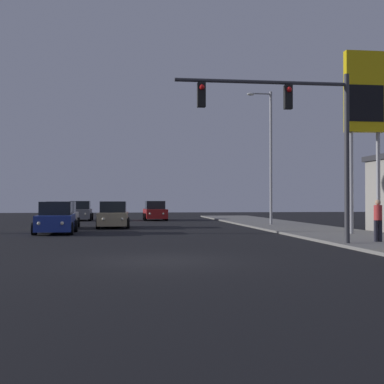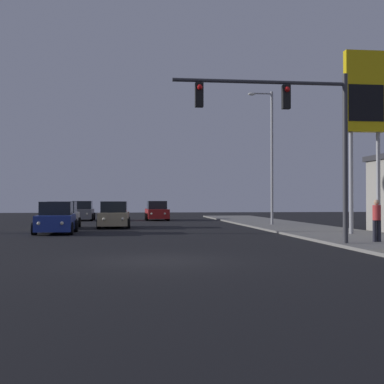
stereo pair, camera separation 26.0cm
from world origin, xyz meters
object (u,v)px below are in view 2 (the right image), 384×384
Objects in this scene: car_white at (62,216)px; pedestrian_on_sidewalk at (377,219)px; traffic_light_mast at (297,123)px; car_tan at (114,216)px; gas_station_sign at (364,102)px; car_blue at (56,219)px; street_lamp at (270,151)px; car_grey at (82,212)px; car_red at (157,212)px.

pedestrian_on_sidewalk reaches higher than car_white.
pedestrian_on_sidewalk is at bearing 8.58° from traffic_light_mast.
gas_station_sign reaches higher than car_tan.
car_blue is 15.32m from street_lamp.
car_grey and car_tan have the same top height.
gas_station_sign is (15.34, -3.93, 5.86)m from car_blue.
gas_station_sign is (5.18, 5.43, 1.92)m from traffic_light_mast.
gas_station_sign reaches higher than car_grey.
car_blue is 6.31m from car_tan.
traffic_light_mast is 0.75× the size of street_lamp.
street_lamp is 5.39× the size of pedestrian_on_sidewalk.
street_lamp is at bearing 138.07° from car_grey.
car_white is (-0.15, -13.00, 0.00)m from car_grey.
traffic_light_mast is (3.88, -27.11, 3.93)m from car_red.
car_red is at bearing -111.39° from car_blue.
car_blue is 1.00× the size of car_red.
traffic_light_mast is at bearing 95.98° from car_red.
car_grey is at bearing 116.97° from pedestrian_on_sidewalk.
car_tan is (2.90, 5.60, 0.00)m from car_blue.
car_blue is at bearing 89.94° from car_grey.
car_tan is at bearing 126.41° from pedestrian_on_sidewalk.
car_red is at bearing 98.14° from traffic_light_mast.
car_blue and car_white have the same top height.
car_tan is at bearing 115.88° from traffic_light_mast.
car_red is at bearing -103.98° from car_tan.
car_blue is 0.48× the size of street_lamp.
traffic_light_mast is 5.02m from pedestrian_on_sidewalk.
gas_station_sign is at bearing 144.14° from car_tan.
gas_station_sign is (15.63, -9.01, 5.86)m from car_white.
pedestrian_on_sidewalk reaches higher than car_red.
car_grey is 0.48× the size of gas_station_sign.
gas_station_sign is (2.03, -10.14, 1.50)m from street_lamp.
pedestrian_on_sidewalk is (7.28, -26.59, 0.27)m from car_red.
car_white is at bearing 125.89° from traffic_light_mast.
car_red is (6.28, 17.74, 0.00)m from car_blue.
car_red is 0.64× the size of traffic_light_mast.
street_lamp is at bearing 119.21° from car_red.
street_lamp is (13.61, 1.13, 4.36)m from car_white.
pedestrian_on_sidewalk is (10.66, -14.45, 0.27)m from car_tan.
car_red is at bearing 176.51° from car_grey.
street_lamp is (10.42, 0.60, 4.36)m from car_tan.
car_grey is at bearing -91.43° from car_blue.
car_grey is 0.48× the size of street_lamp.
car_grey is 0.99× the size of car_red.
car_blue is 16.20m from pedestrian_on_sidewalk.
car_blue is at bearing 92.68° from car_white.
pedestrian_on_sidewalk reaches higher than car_tan.
car_red is 2.60× the size of pedestrian_on_sidewalk.
pedestrian_on_sidewalk is (13.70, -26.93, 0.27)m from car_grey.
car_red is at bearing 121.37° from street_lamp.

